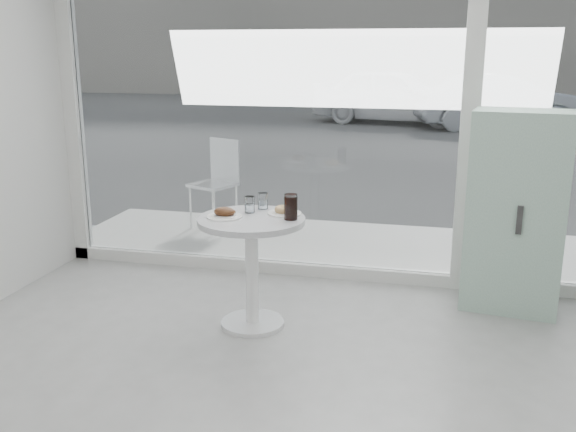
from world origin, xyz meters
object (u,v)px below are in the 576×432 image
(main_table, at_px, (252,249))
(mint_cabinet, at_px, (516,212))
(car_silver, at_px, (498,102))
(water_tumbler_a, at_px, (250,205))
(car_white, at_px, (394,96))
(patio_chair, at_px, (218,177))
(plate_donut, at_px, (284,211))
(plate_fritter, at_px, (225,214))
(water_tumbler_b, at_px, (263,202))
(cola_glass, at_px, (291,207))

(main_table, height_order, mint_cabinet, mint_cabinet)
(car_silver, bearing_deg, water_tumbler_a, 153.92)
(main_table, distance_m, car_white, 12.94)
(car_white, distance_m, water_tumbler_a, 12.80)
(car_silver, xyz_separation_m, water_tumbler_a, (-2.51, -12.16, 0.17))
(main_table, distance_m, mint_cabinet, 1.92)
(patio_chair, distance_m, water_tumbler_a, 2.32)
(patio_chair, distance_m, car_silver, 10.66)
(car_silver, bearing_deg, mint_cabinet, 162.05)
(car_silver, xyz_separation_m, plate_donut, (-2.27, -12.15, 0.14))
(plate_fritter, height_order, water_tumbler_b, water_tumbler_b)
(plate_donut, bearing_deg, car_silver, 79.43)
(main_table, bearing_deg, water_tumbler_a, 110.52)
(plate_donut, bearing_deg, mint_cabinet, 21.87)
(plate_fritter, bearing_deg, cola_glass, 7.13)
(patio_chair, bearing_deg, plate_fritter, -45.75)
(water_tumbler_a, bearing_deg, mint_cabinet, 19.55)
(patio_chair, bearing_deg, water_tumbler_a, -41.48)
(car_silver, relative_size, plate_fritter, 16.66)
(plate_fritter, bearing_deg, patio_chair, 110.88)
(plate_donut, bearing_deg, water_tumbler_a, -176.83)
(car_silver, distance_m, plate_donut, 12.36)
(patio_chair, height_order, plate_fritter, patio_chair)
(car_white, relative_size, water_tumbler_b, 35.96)
(mint_cabinet, distance_m, water_tumbler_a, 1.91)
(patio_chair, distance_m, plate_donut, 2.42)
(car_white, bearing_deg, plate_donut, -168.30)
(cola_glass, bearing_deg, mint_cabinet, 26.87)
(patio_chair, xyz_separation_m, water_tumbler_a, (0.98, -2.09, 0.25))
(main_table, bearing_deg, plate_fritter, -167.48)
(plate_fritter, distance_m, water_tumbler_a, 0.21)
(main_table, xyz_separation_m, car_white, (-0.06, 12.93, 0.16))
(main_table, height_order, water_tumbler_b, water_tumbler_b)
(cola_glass, bearing_deg, main_table, -176.36)
(water_tumbler_a, height_order, water_tumbler_b, water_tumbler_b)
(patio_chair, distance_m, cola_glass, 2.57)
(patio_chair, distance_m, water_tumbler_b, 2.24)
(plate_fritter, height_order, water_tumbler_a, water_tumbler_a)
(cola_glass, bearing_deg, water_tumbler_a, 160.29)
(water_tumbler_a, bearing_deg, main_table, -69.48)
(plate_donut, bearing_deg, cola_glass, -59.57)
(mint_cabinet, height_order, cola_glass, mint_cabinet)
(patio_chair, relative_size, plate_donut, 3.96)
(water_tumbler_b, height_order, cola_glass, cola_glass)
(patio_chair, relative_size, plate_fritter, 3.86)
(patio_chair, xyz_separation_m, water_tumbler_b, (1.04, -1.97, 0.25))
(water_tumbler_b, bearing_deg, patio_chair, 117.85)
(car_silver, height_order, cola_glass, car_silver)
(plate_fritter, bearing_deg, car_silver, 77.96)
(car_white, distance_m, water_tumbler_b, 12.69)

